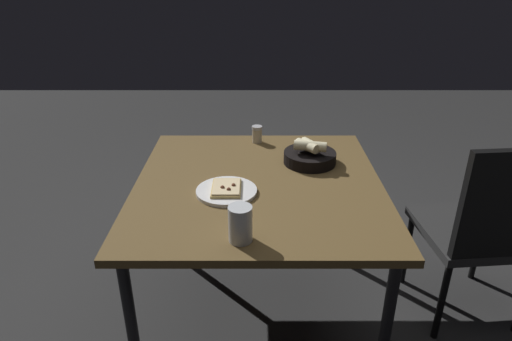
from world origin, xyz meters
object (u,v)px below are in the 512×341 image
beer_glass (241,226)px  bread_basket (310,155)px  pizza_plate (227,190)px  dining_table (259,195)px  chair_near (487,225)px  pepper_shaker (258,135)px

beer_glass → bread_basket: bearing=64.3°
pizza_plate → bread_basket: 0.45m
dining_table → pizza_plate: (-0.12, -0.09, 0.07)m
pizza_plate → bread_basket: bearing=38.1°
bread_basket → pizza_plate: bearing=-141.9°
pizza_plate → chair_near: bearing=4.8°
chair_near → bread_basket: bearing=166.1°
pizza_plate → pepper_shaker: (0.12, 0.52, 0.03)m
dining_table → pizza_plate: size_ratio=4.43×
beer_glass → chair_near: bearing=21.8°
pepper_shaker → dining_table: bearing=-89.3°
dining_table → beer_glass: 0.43m
beer_glass → chair_near: chair_near is taller
beer_glass → chair_near: size_ratio=0.13×
dining_table → chair_near: 0.98m
dining_table → beer_glass: size_ratio=8.53×
pizza_plate → beer_glass: bearing=-78.7°
bread_basket → pepper_shaker: bread_basket is taller
dining_table → pepper_shaker: bearing=90.7°
beer_glass → chair_near: 1.14m
pizza_plate → chair_near: chair_near is taller
bread_basket → beer_glass: 0.66m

